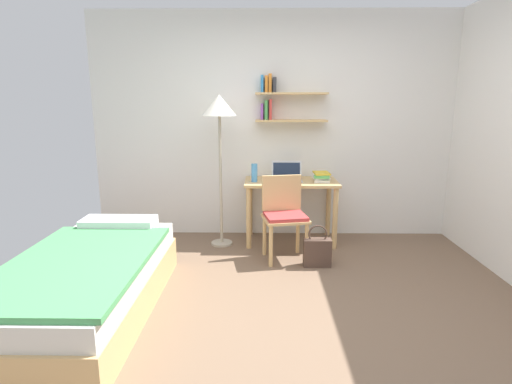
{
  "coord_description": "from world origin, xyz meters",
  "views": [
    {
      "loc": [
        -0.2,
        -2.84,
        1.6
      ],
      "look_at": [
        -0.26,
        0.51,
        0.85
      ],
      "focal_mm": 28.72,
      "sensor_mm": 36.0,
      "label": 1
    }
  ],
  "objects_px": {
    "desk": "(291,192)",
    "desk_chair": "(284,213)",
    "laptop": "(287,176)",
    "bed": "(87,284)",
    "handbag": "(317,251)",
    "standing_lamp": "(219,115)",
    "water_bottle": "(254,173)",
    "book_stack": "(322,177)"
  },
  "relations": [
    {
      "from": "water_bottle",
      "to": "book_stack",
      "type": "xyz_separation_m",
      "value": [
        0.75,
        0.02,
        -0.05
      ]
    },
    {
      "from": "water_bottle",
      "to": "book_stack",
      "type": "distance_m",
      "value": 0.75
    },
    {
      "from": "bed",
      "to": "water_bottle",
      "type": "bearing_deg",
      "value": 52.54
    },
    {
      "from": "water_bottle",
      "to": "book_stack",
      "type": "bearing_deg",
      "value": 1.5
    },
    {
      "from": "bed",
      "to": "handbag",
      "type": "bearing_deg",
      "value": 27.08
    },
    {
      "from": "standing_lamp",
      "to": "book_stack",
      "type": "relative_size",
      "value": 6.59
    },
    {
      "from": "bed",
      "to": "desk",
      "type": "bearing_deg",
      "value": 45.57
    },
    {
      "from": "water_bottle",
      "to": "laptop",
      "type": "bearing_deg",
      "value": 12.0
    },
    {
      "from": "water_bottle",
      "to": "handbag",
      "type": "xyz_separation_m",
      "value": [
        0.63,
        -0.66,
        -0.67
      ]
    },
    {
      "from": "standing_lamp",
      "to": "laptop",
      "type": "height_order",
      "value": "standing_lamp"
    },
    {
      "from": "bed",
      "to": "handbag",
      "type": "distance_m",
      "value": 2.1
    },
    {
      "from": "water_bottle",
      "to": "desk",
      "type": "bearing_deg",
      "value": 9.54
    },
    {
      "from": "bed",
      "to": "standing_lamp",
      "type": "relative_size",
      "value": 1.17
    },
    {
      "from": "laptop",
      "to": "handbag",
      "type": "bearing_deg",
      "value": -69.85
    },
    {
      "from": "desk",
      "to": "standing_lamp",
      "type": "relative_size",
      "value": 0.62
    },
    {
      "from": "standing_lamp",
      "to": "handbag",
      "type": "distance_m",
      "value": 1.75
    },
    {
      "from": "laptop",
      "to": "bed",
      "type": "bearing_deg",
      "value": -133.42
    },
    {
      "from": "desk",
      "to": "handbag",
      "type": "xyz_separation_m",
      "value": [
        0.22,
        -0.73,
        -0.44
      ]
    },
    {
      "from": "book_stack",
      "to": "handbag",
      "type": "height_order",
      "value": "book_stack"
    },
    {
      "from": "standing_lamp",
      "to": "desk",
      "type": "bearing_deg",
      "value": 8.33
    },
    {
      "from": "book_stack",
      "to": "desk",
      "type": "bearing_deg",
      "value": 171.56
    },
    {
      "from": "bed",
      "to": "water_bottle",
      "type": "xyz_separation_m",
      "value": [
        1.24,
        1.61,
        0.58
      ]
    },
    {
      "from": "desk_chair",
      "to": "standing_lamp",
      "type": "height_order",
      "value": "standing_lamp"
    },
    {
      "from": "desk",
      "to": "handbag",
      "type": "height_order",
      "value": "desk"
    },
    {
      "from": "standing_lamp",
      "to": "handbag",
      "type": "xyz_separation_m",
      "value": [
        1.0,
        -0.61,
        -1.3
      ]
    },
    {
      "from": "handbag",
      "to": "standing_lamp",
      "type": "bearing_deg",
      "value": 148.64
    },
    {
      "from": "standing_lamp",
      "to": "laptop",
      "type": "relative_size",
      "value": 4.82
    },
    {
      "from": "desk",
      "to": "handbag",
      "type": "distance_m",
      "value": 0.88
    },
    {
      "from": "handbag",
      "to": "water_bottle",
      "type": "bearing_deg",
      "value": 133.91
    },
    {
      "from": "water_bottle",
      "to": "handbag",
      "type": "height_order",
      "value": "water_bottle"
    },
    {
      "from": "desk",
      "to": "desk_chair",
      "type": "distance_m",
      "value": 0.53
    },
    {
      "from": "bed",
      "to": "laptop",
      "type": "relative_size",
      "value": 5.64
    },
    {
      "from": "desk",
      "to": "desk_chair",
      "type": "bearing_deg",
      "value": -101.22
    },
    {
      "from": "laptop",
      "to": "water_bottle",
      "type": "distance_m",
      "value": 0.37
    },
    {
      "from": "standing_lamp",
      "to": "book_stack",
      "type": "xyz_separation_m",
      "value": [
        1.12,
        0.07,
        -0.68
      ]
    },
    {
      "from": "desk_chair",
      "to": "book_stack",
      "type": "relative_size",
      "value": 3.37
    },
    {
      "from": "desk_chair",
      "to": "book_stack",
      "type": "height_order",
      "value": "desk_chair"
    },
    {
      "from": "desk",
      "to": "desk_chair",
      "type": "height_order",
      "value": "desk_chair"
    },
    {
      "from": "book_stack",
      "to": "handbag",
      "type": "bearing_deg",
      "value": -99.69
    },
    {
      "from": "book_stack",
      "to": "handbag",
      "type": "relative_size",
      "value": 0.6
    },
    {
      "from": "laptop",
      "to": "water_bottle",
      "type": "relative_size",
      "value": 1.71
    },
    {
      "from": "desk_chair",
      "to": "handbag",
      "type": "xyz_separation_m",
      "value": [
        0.32,
        -0.22,
        -0.33
      ]
    }
  ]
}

